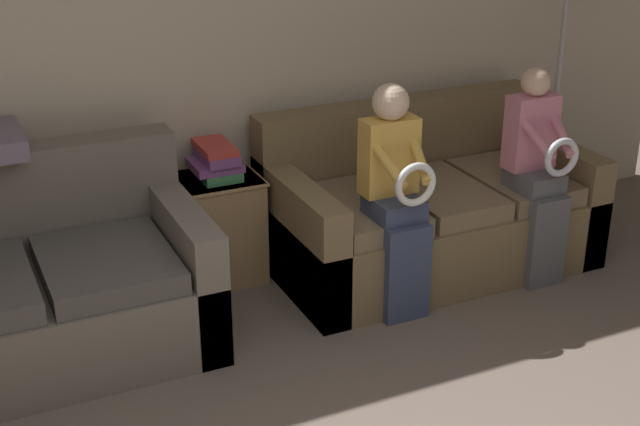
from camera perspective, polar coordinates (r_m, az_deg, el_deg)
wall_back at (r=4.87m, az=-10.88°, el=10.11°), size 7.11×0.06×2.55m
couch_main at (r=5.21m, az=6.77°, el=0.10°), size 1.82×0.98×0.90m
couch_side at (r=4.50m, az=-17.72°, el=-4.78°), size 1.60×0.97×0.94m
child_left_seated at (r=4.54m, az=4.89°, el=1.45°), size 0.30×0.38×1.21m
child_right_seated at (r=5.02m, az=13.76°, el=2.81°), size 0.28×0.37×1.19m
side_shelf at (r=5.01m, az=-6.42°, el=-0.88°), size 0.45×0.42×0.61m
book_stack at (r=4.87m, az=-6.66°, el=3.32°), size 0.26×0.31×0.19m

